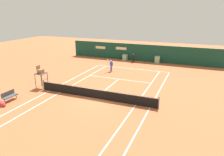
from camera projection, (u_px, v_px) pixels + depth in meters
ground_plane at (98, 96)px, 20.70m from camera, size 80.00×80.00×0.01m
tennis_net at (95, 93)px, 20.04m from camera, size 12.10×0.10×1.07m
sponsor_back_wall at (141, 53)px, 34.75m from camera, size 25.00×1.02×2.76m
umpire_chair at (41, 73)px, 22.63m from camera, size 1.00×1.00×2.41m
player_bench at (9, 95)px, 19.57m from camera, size 0.54×1.49×0.88m
equipment_bag at (3, 104)px, 18.57m from camera, size 0.91×0.56×0.32m
player_on_baseline at (111, 65)px, 28.99m from camera, size 0.74×0.64×1.78m
ball_kid_right_post at (133, 57)px, 34.09m from camera, size 0.46×0.20×1.39m
tennis_ball_mid_court at (136, 82)px, 24.73m from camera, size 0.07×0.07×0.07m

